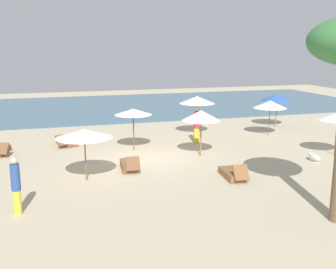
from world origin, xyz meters
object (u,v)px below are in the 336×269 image
(umbrella_0, at_px, (270,104))
(umbrella_6, at_px, (84,133))
(umbrella_5, at_px, (197,100))
(lounger_1, at_px, (66,142))
(lounger_0, at_px, (0,151))
(umbrella_8, at_px, (133,112))
(umbrella_2, at_px, (201,115))
(lounger_2, at_px, (129,165))
(umbrella_3, at_px, (277,97))
(lounger_3, at_px, (232,174))
(person_1, at_px, (16,185))
(dog, at_px, (314,157))
(person_0, at_px, (197,125))

(umbrella_0, distance_m, umbrella_6, 12.13)
(umbrella_5, height_order, lounger_1, umbrella_5)
(umbrella_0, bearing_deg, lounger_0, -179.85)
(umbrella_6, distance_m, umbrella_8, 4.90)
(umbrella_2, bearing_deg, umbrella_6, -159.09)
(umbrella_8, height_order, lounger_2, umbrella_8)
(lounger_1, bearing_deg, umbrella_3, 5.67)
(lounger_3, distance_m, person_1, 8.04)
(lounger_2, bearing_deg, lounger_1, 114.56)
(umbrella_3, distance_m, lounger_1, 13.46)
(umbrella_0, relative_size, lounger_1, 1.15)
(person_1, bearing_deg, umbrella_2, 31.28)
(umbrella_8, xyz_separation_m, lounger_3, (2.83, -5.45, -1.78))
(umbrella_3, distance_m, lounger_0, 16.69)
(lounger_2, bearing_deg, umbrella_2, 17.47)
(dog, bearing_deg, umbrella_0, 81.33)
(umbrella_6, xyz_separation_m, umbrella_8, (2.73, 4.07, 0.07))
(lounger_1, bearing_deg, umbrella_5, 2.65)
(umbrella_0, distance_m, lounger_3, 8.65)
(umbrella_0, relative_size, lounger_2, 1.18)
(umbrella_5, height_order, lounger_2, umbrella_5)
(umbrella_3, distance_m, umbrella_8, 10.62)
(lounger_2, xyz_separation_m, dog, (8.30, -1.20, 0.02))
(lounger_0, height_order, dog, lounger_0)
(person_0, height_order, person_1, person_0)
(umbrella_0, relative_size, umbrella_8, 0.98)
(umbrella_8, height_order, lounger_1, umbrella_8)
(umbrella_2, relative_size, lounger_3, 1.27)
(umbrella_0, bearing_deg, person_1, -149.55)
(umbrella_3, height_order, lounger_2, umbrella_3)
(umbrella_5, xyz_separation_m, dog, (3.19, -6.67, -1.90))
(umbrella_2, bearing_deg, person_0, 74.10)
(lounger_2, bearing_deg, umbrella_6, -152.71)
(umbrella_2, distance_m, lounger_3, 3.93)
(lounger_2, bearing_deg, lounger_0, 142.92)
(umbrella_5, distance_m, lounger_2, 7.72)
(umbrella_0, height_order, umbrella_3, umbrella_3)
(umbrella_8, bearing_deg, lounger_1, 147.88)
(umbrella_2, height_order, lounger_0, umbrella_2)
(lounger_2, bearing_deg, dog, -8.25)
(umbrella_8, bearing_deg, person_1, -126.90)
(umbrella_8, bearing_deg, lounger_0, 170.66)
(umbrella_8, xyz_separation_m, dog, (7.43, -4.31, -1.76))
(umbrella_0, xyz_separation_m, umbrella_2, (-5.42, -3.03, 0.11))
(lounger_1, bearing_deg, person_0, -12.60)
(lounger_3, relative_size, dog, 2.20)
(lounger_3, xyz_separation_m, person_1, (-7.90, -1.30, 0.79))
(umbrella_6, xyz_separation_m, lounger_2, (1.87, 0.96, -1.71))
(umbrella_0, relative_size, umbrella_5, 0.89)
(person_1, bearing_deg, lounger_3, 9.32)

